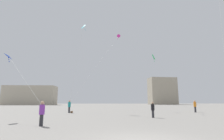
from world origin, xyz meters
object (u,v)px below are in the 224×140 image
kite_cyan_delta (83,28)px  person_in_black (153,109)px  person_in_orange (195,106)px  building_centre_hall (162,91)px  kite_emerald_delta (154,58)px  person_in_teal (69,106)px  person_in_purple (42,112)px  building_left_hall (31,95)px  kite_cobalt_diamond (9,56)px  kite_magenta_diamond (117,38)px  handbag_beside_flyer (72,112)px

kite_cyan_delta → person_in_black: bearing=-54.3°
person_in_orange → building_centre_hall: bearing=-106.1°
kite_emerald_delta → person_in_teal: bearing=-179.5°
person_in_teal → person_in_orange: person_in_orange is taller
building_centre_hall → person_in_purple: bearing=-114.4°
kite_cyan_delta → building_left_hall: kite_cyan_delta is taller
kite_cyan_delta → kite_emerald_delta: (11.72, -3.30, -6.03)m
person_in_purple → kite_cobalt_diamond: bearing=-169.3°
person_in_purple → kite_emerald_delta: bearing=103.4°
person_in_purple → kite_magenta_diamond: 27.32m
person_in_teal → kite_cobalt_diamond: bearing=130.0°
kite_emerald_delta → handbag_beside_flyer: bearing=-180.0°
person_in_teal → building_centre_hall: (41.12, 75.32, 6.80)m
person_in_teal → kite_emerald_delta: kite_emerald_delta is taller
person_in_black → building_left_hall: (-40.65, 74.62, 3.89)m
person_in_black → building_centre_hall: bearing=143.5°
person_in_purple → person_in_black: bearing=85.5°
person_in_orange → building_left_hall: 82.85m
building_left_hall → person_in_orange: bearing=-53.0°
person_in_orange → handbag_beside_flyer: size_ratio=5.67×
kite_magenta_diamond → building_left_hall: (-38.75, 57.70, -9.98)m
kite_magenta_diamond → kite_cobalt_diamond: size_ratio=2.52×
kite_magenta_diamond → kite_emerald_delta: bearing=-58.6°
kite_cobalt_diamond → person_in_black: bearing=2.0°
kite_emerald_delta → building_left_hall: building_left_hall is taller
kite_magenta_diamond → handbag_beside_flyer: 18.44m
person_in_orange → kite_cobalt_diamond: kite_cobalt_diamond is taller
kite_magenta_diamond → building_centre_hall: size_ratio=0.90×
handbag_beside_flyer → building_left_hall: bearing=115.3°
kite_cyan_delta → handbag_beside_flyer: (-0.89, -3.31, -14.33)m
building_left_hall → person_in_black: bearing=-61.4°
person_in_black → kite_cobalt_diamond: kite_cobalt_diamond is taller
person_in_orange → building_left_hall: size_ratio=0.07×
person_in_black → kite_emerald_delta: 11.87m
person_in_purple → person_in_black: (9.20, 5.46, -0.02)m
kite_emerald_delta → building_centre_hall: 80.31m
kite_cobalt_diamond → building_left_hall: (-26.33, 75.13, -1.19)m
person_in_teal → person_in_orange: 18.89m
person_in_teal → building_centre_hall: 86.08m
person_in_teal → person_in_black: (9.77, -8.48, -0.12)m
person_in_purple → building_centre_hall: size_ratio=0.10×
person_in_orange → person_in_black: bearing=43.3°
building_left_hall → handbag_beside_flyer: (31.23, -66.05, -4.64)m
person_in_orange → kite_magenta_diamond: (-11.03, 8.43, 13.75)m
person_in_purple → handbag_beside_flyer: (-0.22, 14.04, -0.77)m
building_centre_hall → handbag_beside_flyer: size_ratio=49.79×
person_in_black → kite_cyan_delta: 19.97m
handbag_beside_flyer → kite_magenta_diamond: bearing=48.0°
person_in_purple → kite_cyan_delta: 22.03m
person_in_orange → person_in_black: size_ratio=1.14×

